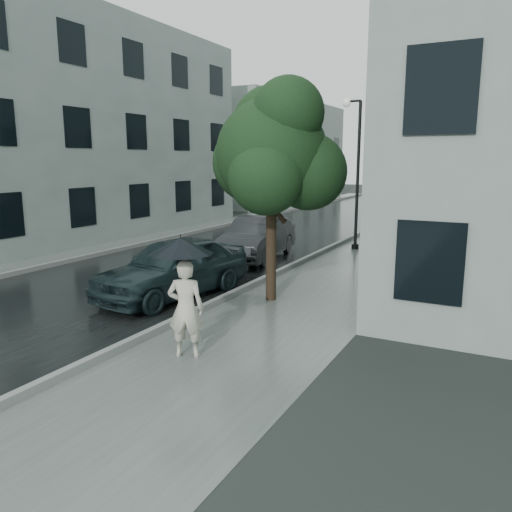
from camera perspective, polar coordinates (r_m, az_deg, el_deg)
The scene contains 14 objects.
ground at distance 9.66m, azimuth -2.83°, elevation -9.82°, with size 120.00×120.00×0.00m, color black.
sidewalk at distance 20.55m, azimuth 14.78°, elevation 1.05°, with size 3.50×60.00×0.01m, color slate.
kerb_near at distance 21.00m, azimuth 9.93°, elevation 1.65°, with size 0.15×60.00×0.15m, color slate.
asphalt_road at distance 22.28m, azimuth 1.31°, elevation 2.16°, with size 6.85×60.00×0.00m, color black.
kerb_far at distance 23.99m, azimuth -6.24°, elevation 2.91°, with size 0.15×60.00×0.15m, color slate.
sidewalk_far at distance 24.52m, azimuth -8.04°, elevation 2.88°, with size 1.70×60.00×0.01m, color #4C5451.
building_far_a at distance 24.23m, azimuth -22.59°, elevation 13.32°, with size 7.02×20.00×9.50m.
building_far_b at distance 42.01m, azimuth 1.41°, elevation 11.80°, with size 7.02×18.00×8.00m.
pedestrian at distance 8.79m, azimuth -8.02°, elevation -5.98°, with size 0.64×0.42×1.74m, color beige.
umbrella at distance 8.53m, azimuth -8.59°, elevation 1.17°, with size 1.43×1.43×1.25m.
street_tree at distance 12.06m, azimuth 2.02°, elevation 11.73°, with size 3.44×3.12×5.26m.
lamp_post at distance 19.51m, azimuth 11.21°, elevation 10.18°, with size 0.84×0.37×5.66m.
car_near at distance 12.74m, azimuth -9.42°, elevation -1.25°, with size 1.78×4.41×1.50m, color #19282B.
car_far at distance 17.36m, azimuth 0.14°, elevation 2.07°, with size 1.54×4.41×1.45m, color #212426.
Camera 1 is at (4.54, -7.80, 3.44)m, focal length 35.00 mm.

